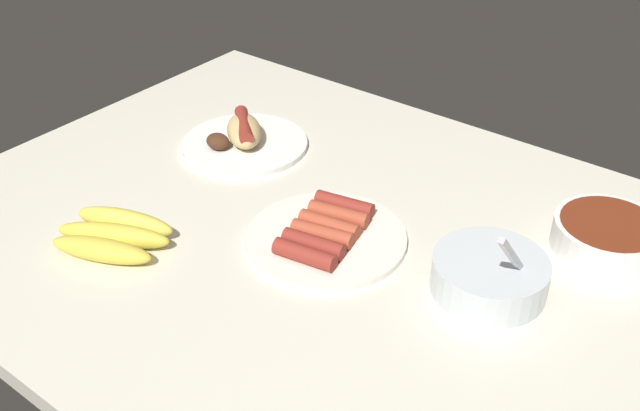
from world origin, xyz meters
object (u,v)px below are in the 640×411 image
bowl_chili (608,234)px  plate_hotdog_assembled (243,138)px  banana_bunch (114,235)px  bowl_coleslaw (490,274)px  plate_sausages (326,235)px

bowl_chili → plate_hotdog_assembled: plate_hotdog_assembled is taller
banana_bunch → bowl_chili: size_ratio=1.17×
bowl_chili → bowl_coleslaw: (-9.28, -18.94, 0.28)cm
plate_hotdog_assembled → bowl_coleslaw: bearing=-9.7°
bowl_coleslaw → plate_hotdog_assembled: bowl_coleslaw is taller
plate_sausages → plate_hotdog_assembled: bearing=154.9°
plate_hotdog_assembled → plate_sausages: size_ratio=0.94×
plate_hotdog_assembled → plate_sausages: (29.05, -13.62, -0.57)cm
bowl_coleslaw → plate_sausages: bearing=-169.3°
bowl_chili → plate_sausages: bowl_chili is taller
banana_bunch → bowl_coleslaw: bowl_coleslaw is taller
banana_bunch → plate_sausages: banana_bunch is taller
banana_bunch → plate_sausages: 31.10cm
bowl_chili → plate_hotdog_assembled: 63.18cm
bowl_coleslaw → plate_sausages: (-24.07, -4.56, -1.62)cm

